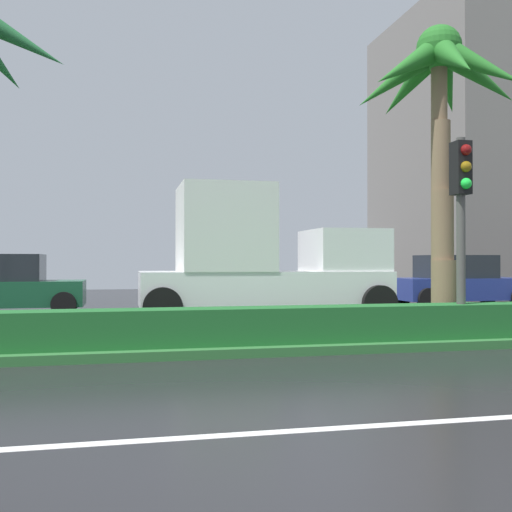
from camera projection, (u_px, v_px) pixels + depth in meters
name	position (u px, v px, depth m)	size (l,w,h in m)	color
ground_plane	(205.00, 338.00, 12.22)	(90.00, 42.00, 0.10)	black
near_lane_divider_stripe	(309.00, 430.00, 5.39)	(81.00, 0.14, 0.01)	white
median_strip	(212.00, 338.00, 11.25)	(85.50, 4.00, 0.15)	#2D6B33
median_hedge	(224.00, 326.00, 9.89)	(76.50, 0.70, 0.60)	#1E6028
palm_tree_centre_left	(439.00, 92.00, 12.04)	(3.60, 3.62, 6.12)	#7C6448
traffic_signal_median_right	(461.00, 200.00, 10.78)	(0.28, 0.43, 3.60)	#4C4C47
car_in_traffic_second	(4.00, 286.00, 16.97)	(4.30, 2.02, 1.72)	#195133
box_truck_lead	(261.00, 260.00, 15.62)	(6.40, 2.64, 3.46)	white
car_in_traffic_third	(458.00, 282.00, 20.02)	(4.30, 2.02, 1.72)	navy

